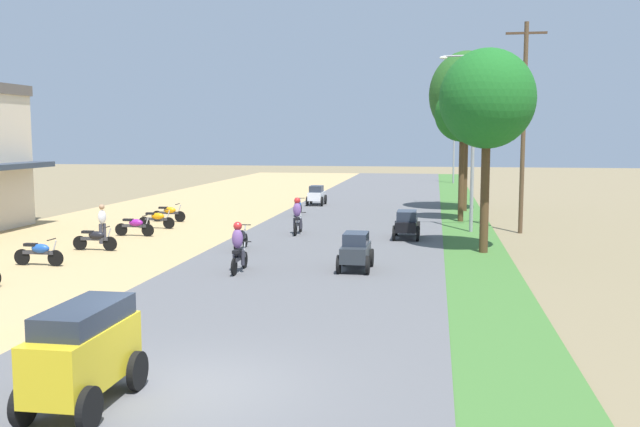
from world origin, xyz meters
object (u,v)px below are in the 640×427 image
median_tree_nearest (487,100)px  utility_pole_near (524,125)px  parked_motorbike_fourth (135,225)px  motorbike_ahead_fourth (298,207)px  parked_motorbike_sixth (169,212)px  car_hatchback_white (316,195)px  streetlamp_mid (463,140)px  car_hatchback_charcoal (356,250)px  parked_motorbike_fifth (157,218)px  streetlamp_near (473,130)px  pedestrian_on_shoulder (102,222)px  median_tree_third (466,95)px  car_van_yellow (84,350)px  median_tree_second (463,115)px  motorbike_ahead_third (298,217)px  streetlamp_far (454,138)px  parked_motorbike_third (95,238)px  car_sedan_black (407,223)px  motorbike_foreground_rider (239,249)px  motorbike_ahead_second (241,237)px  parked_motorbike_second (39,252)px

median_tree_nearest → utility_pole_near: (2.05, 6.07, -0.85)m
parked_motorbike_fourth → motorbike_ahead_fourth: bearing=57.8°
parked_motorbike_sixth → motorbike_ahead_fourth: 7.09m
parked_motorbike_fourth → car_hatchback_white: car_hatchback_white is taller
utility_pole_near → streetlamp_mid: bearing=101.1°
parked_motorbike_fourth → car_hatchback_charcoal: size_ratio=0.90×
parked_motorbike_fifth → streetlamp_near: bearing=5.2°
pedestrian_on_shoulder → car_hatchback_white: (6.04, 16.97, -0.22)m
pedestrian_on_shoulder → streetlamp_near: size_ratio=0.20×
median_tree_third → pedestrian_on_shoulder: bearing=-135.0°
streetlamp_mid → motorbike_ahead_fourth: bearing=-143.5°
parked_motorbike_fourth → car_hatchback_white: 15.81m
car_van_yellow → car_hatchback_white: size_ratio=1.20×
median_tree_second → motorbike_ahead_fourth: size_ratio=3.84×
streetlamp_mid → motorbike_ahead_third: streetlamp_mid is taller
pedestrian_on_shoulder → car_hatchback_white: bearing=70.4°
median_tree_third → streetlamp_far: size_ratio=1.30×
median_tree_third → car_van_yellow: (-7.29, -31.57, -5.76)m
parked_motorbike_third → median_tree_third: size_ratio=0.19×
parked_motorbike_fifth → car_hatchback_charcoal: car_hatchback_charcoal is taller
parked_motorbike_fifth → parked_motorbike_sixth: 2.68m
median_tree_second → streetlamp_far: bearing=89.3°
parked_motorbike_fifth → pedestrian_on_shoulder: bearing=-94.9°
parked_motorbike_fifth → streetlamp_near: streetlamp_near is taller
parked_motorbike_fourth → motorbike_ahead_third: (6.98, 1.66, 0.30)m
parked_motorbike_fifth → median_tree_second: (14.37, 5.24, 4.96)m
parked_motorbike_fifth → car_hatchback_charcoal: bearing=-39.8°
utility_pole_near → motorbike_ahead_third: 11.05m
streetlamp_near → car_hatchback_white: streetlamp_near is taller
median_tree_third → utility_pole_near: 9.26m
parked_motorbike_fifth → car_hatchback_charcoal: 13.68m
parked_motorbike_fourth → car_sedan_black: car_sedan_black is taller
parked_motorbike_fifth → median_tree_third: size_ratio=0.19×
median_tree_nearest → median_tree_second: (-0.53, 9.68, -0.30)m
parked_motorbike_fourth → median_tree_third: median_tree_third is taller
parked_motorbike_fifth → streetlamp_far: bearing=67.0°
motorbike_foreground_rider → utility_pole_near: bearing=48.5°
parked_motorbike_sixth → streetlamp_far: (15.15, 32.00, 3.65)m
parked_motorbike_third → motorbike_ahead_second: (5.53, 0.97, 0.02)m
car_van_yellow → motorbike_foreground_rider: (-0.63, 11.34, -0.17)m
parked_motorbike_second → motorbike_ahead_third: bearing=50.7°
car_van_yellow → car_sedan_black: (4.42, 19.81, -0.28)m
median_tree_nearest → motorbike_ahead_second: 10.65m
parked_motorbike_third → car_van_yellow: car_van_yellow is taller
parked_motorbike_sixth → streetlamp_near: size_ratio=0.22×
parked_motorbike_sixth → streetlamp_far: bearing=64.7°
motorbike_ahead_second → parked_motorbike_fourth: bearing=152.5°
parked_motorbike_second → car_hatchback_white: 22.73m
parked_motorbike_third → motorbike_ahead_second: bearing=9.9°
parked_motorbike_second → parked_motorbike_fourth: 7.19m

